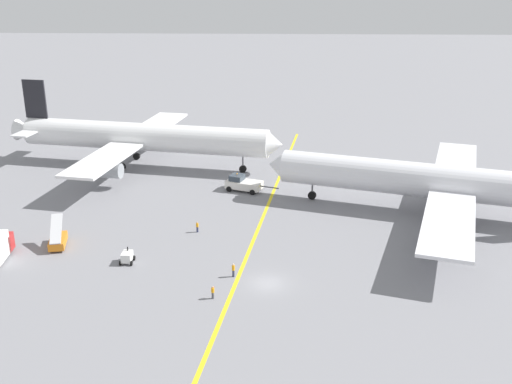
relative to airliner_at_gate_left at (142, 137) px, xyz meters
The scene contains 10 objects.
ground_plane 51.31m from the airliner_at_gate_left, 61.53° to the right, with size 600.00×600.00×0.00m, color gray.
taxiway_stripe 41.50m from the airliner_at_gate_left, 57.92° to the right, with size 0.50×120.00×0.01m, color yellow.
airliner_at_gate_left is the anchor object (origin of this frame).
airliner_being_pushed 54.21m from the airliner_at_gate_left, 24.27° to the right, with size 51.59×49.67×16.51m.
pushback_tug 23.79m from the airliner_at_gate_left, 33.52° to the right, with size 9.02×4.75×2.89m.
gse_stair_truck_yellow 36.33m from the airliner_at_gate_left, 95.93° to the right, with size 2.90×4.89×4.06m.
gse_gpu_cart_small 40.96m from the airliner_at_gate_left, 80.72° to the right, with size 1.61×2.11×1.90m.
ground_crew_ramp_agent_by_cones 52.12m from the airliner_at_gate_left, 69.42° to the right, with size 0.36×0.48×1.54m.
ground_crew_marshaller_foreground 33.82m from the airliner_at_gate_left, 65.04° to the right, with size 0.36×0.36×1.56m.
ground_crew_wing_walker_right 48.03m from the airliner_at_gate_left, 65.06° to the right, with size 0.36×0.36×1.72m.
Camera 1 is at (1.07, -63.15, 34.47)m, focal length 42.57 mm.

